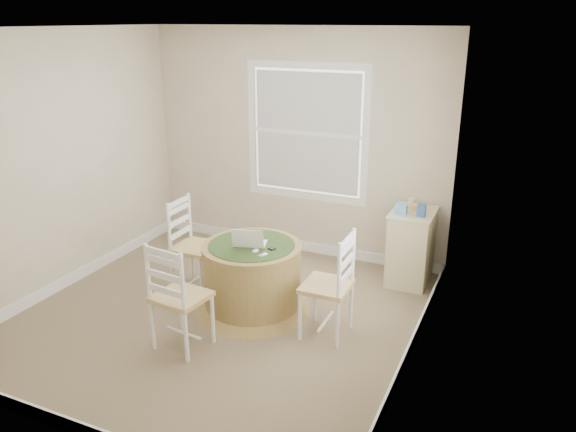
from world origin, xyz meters
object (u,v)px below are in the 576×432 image
at_px(round_table, 252,274).
at_px(chair_near, 181,296).
at_px(chair_right, 326,286).
at_px(laptop, 250,243).
at_px(chair_left, 195,247).
at_px(corner_chest, 411,247).

bearing_deg(round_table, chair_near, -86.88).
bearing_deg(chair_right, laptop, -98.83).
height_order(chair_left, corner_chest, chair_left).
bearing_deg(corner_chest, chair_right, -108.21).
relative_size(round_table, chair_near, 1.18).
relative_size(round_table, chair_left, 1.18).
height_order(round_table, chair_right, chair_right).
bearing_deg(chair_left, corner_chest, -61.17).
distance_m(chair_near, chair_right, 1.25).
height_order(round_table, corner_chest, corner_chest).
bearing_deg(laptop, round_table, -140.51).
height_order(round_table, laptop, laptop).
xyz_separation_m(chair_left, chair_near, (0.48, -0.96, 0.00)).
distance_m(round_table, chair_near, 0.86).
distance_m(chair_left, laptop, 0.76).
xyz_separation_m(laptop, corner_chest, (1.25, 1.24, -0.30)).
distance_m(round_table, corner_chest, 1.75).
bearing_deg(laptop, chair_right, 154.64).
xyz_separation_m(chair_left, laptop, (0.71, -0.15, 0.22)).
bearing_deg(laptop, corner_chest, -151.93).
xyz_separation_m(chair_near, corner_chest, (1.48, 2.05, -0.08)).
relative_size(chair_right, corner_chest, 1.20).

